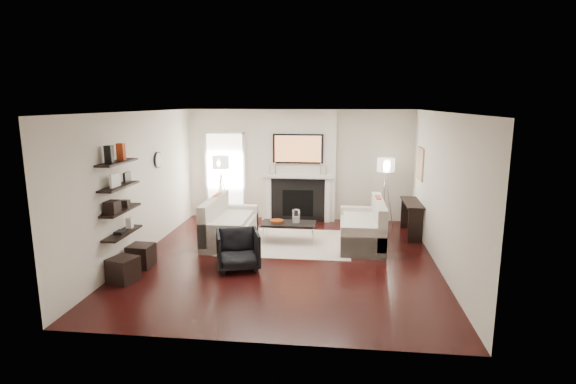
# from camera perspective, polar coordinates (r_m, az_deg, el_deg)

# --- Properties ---
(room_envelope) EXTENTS (6.00, 6.00, 6.00)m
(room_envelope) POSITION_cam_1_polar(r_m,az_deg,el_deg) (8.10, -0.48, 0.56)
(room_envelope) COLOR black
(room_envelope) RESTS_ON ground
(chimney_breast) EXTENTS (1.80, 0.25, 2.70)m
(chimney_breast) POSITION_cam_1_polar(r_m,az_deg,el_deg) (10.92, 1.35, 3.36)
(chimney_breast) COLOR silver
(chimney_breast) RESTS_ON floor
(fireplace_surround) EXTENTS (1.30, 0.02, 1.04)m
(fireplace_surround) POSITION_cam_1_polar(r_m,az_deg,el_deg) (10.93, 1.26, -1.05)
(fireplace_surround) COLOR black
(fireplace_surround) RESTS_ON floor
(firebox) EXTENTS (0.75, 0.02, 0.65)m
(firebox) POSITION_cam_1_polar(r_m,az_deg,el_deg) (10.94, 1.26, -1.42)
(firebox) COLOR black
(firebox) RESTS_ON floor
(mantel_pilaster_l) EXTENTS (0.12, 0.08, 1.10)m
(mantel_pilaster_l) POSITION_cam_1_polar(r_m,az_deg,el_deg) (10.98, -2.49, -0.84)
(mantel_pilaster_l) COLOR white
(mantel_pilaster_l) RESTS_ON floor
(mantel_pilaster_r) EXTENTS (0.12, 0.08, 1.10)m
(mantel_pilaster_r) POSITION_cam_1_polar(r_m,az_deg,el_deg) (10.86, 5.04, -1.02)
(mantel_pilaster_r) COLOR white
(mantel_pilaster_r) RESTS_ON floor
(mantel_shelf) EXTENTS (1.70, 0.18, 0.07)m
(mantel_shelf) POSITION_cam_1_polar(r_m,az_deg,el_deg) (10.77, 1.25, 2.01)
(mantel_shelf) COLOR white
(mantel_shelf) RESTS_ON chimney_breast
(tv_body) EXTENTS (1.20, 0.06, 0.70)m
(tv_body) POSITION_cam_1_polar(r_m,az_deg,el_deg) (10.71, 1.28, 5.52)
(tv_body) COLOR black
(tv_body) RESTS_ON chimney_breast
(tv_screen) EXTENTS (1.10, 0.00, 0.62)m
(tv_screen) POSITION_cam_1_polar(r_m,az_deg,el_deg) (10.68, 1.26, 5.50)
(tv_screen) COLOR #BF723F
(tv_screen) RESTS_ON tv_body
(candlestick_l_tall) EXTENTS (0.04, 0.04, 0.30)m
(candlestick_l_tall) POSITION_cam_1_polar(r_m,az_deg,el_deg) (10.82, -1.65, 3.04)
(candlestick_l_tall) COLOR silver
(candlestick_l_tall) RESTS_ON mantel_shelf
(candlestick_l_short) EXTENTS (0.04, 0.04, 0.24)m
(candlestick_l_short) POSITION_cam_1_polar(r_m,az_deg,el_deg) (10.84, -2.33, 2.89)
(candlestick_l_short) COLOR silver
(candlestick_l_short) RESTS_ON mantel_shelf
(candlestick_r_tall) EXTENTS (0.04, 0.04, 0.30)m
(candlestick_r_tall) POSITION_cam_1_polar(r_m,az_deg,el_deg) (10.72, 4.19, 2.94)
(candlestick_r_tall) COLOR silver
(candlestick_r_tall) RESTS_ON mantel_shelf
(candlestick_r_short) EXTENTS (0.04, 0.04, 0.24)m
(candlestick_r_short) POSITION_cam_1_polar(r_m,az_deg,el_deg) (10.72, 4.89, 2.76)
(candlestick_r_short) COLOR silver
(candlestick_r_short) RESTS_ON mantel_shelf
(hallway_panel) EXTENTS (0.90, 0.02, 2.10)m
(hallway_panel) POSITION_cam_1_polar(r_m,az_deg,el_deg) (11.38, -7.94, 2.05)
(hallway_panel) COLOR white
(hallway_panel) RESTS_ON floor
(door_trim_l) EXTENTS (0.06, 0.06, 2.16)m
(door_trim_l) POSITION_cam_1_polar(r_m,az_deg,el_deg) (11.49, -10.28, 2.06)
(door_trim_l) COLOR white
(door_trim_l) RESTS_ON floor
(door_trim_r) EXTENTS (0.06, 0.06, 2.16)m
(door_trim_r) POSITION_cam_1_polar(r_m,az_deg,el_deg) (11.25, -5.59, 2.00)
(door_trim_r) COLOR white
(door_trim_r) RESTS_ON floor
(door_trim_top) EXTENTS (1.02, 0.06, 0.06)m
(door_trim_top) POSITION_cam_1_polar(r_m,az_deg,el_deg) (11.24, -8.11, 7.47)
(door_trim_top) COLOR white
(door_trim_top) RESTS_ON wall_back
(rug) EXTENTS (2.60, 2.00, 0.01)m
(rug) POSITION_cam_1_polar(r_m,az_deg,el_deg) (9.37, -0.15, -6.42)
(rug) COLOR beige
(rug) RESTS_ON floor
(loveseat_left_base) EXTENTS (0.85, 1.80, 0.42)m
(loveseat_left_base) POSITION_cam_1_polar(r_m,az_deg,el_deg) (9.46, -7.32, -5.05)
(loveseat_left_base) COLOR beige
(loveseat_left_base) RESTS_ON floor
(loveseat_left_back) EXTENTS (0.18, 1.80, 0.80)m
(loveseat_left_back) POSITION_cam_1_polar(r_m,az_deg,el_deg) (9.46, -9.34, -3.12)
(loveseat_left_back) COLOR beige
(loveseat_left_back) RESTS_ON floor
(loveseat_left_arm_n) EXTENTS (0.85, 0.18, 0.60)m
(loveseat_left_arm_n) POSITION_cam_1_polar(r_m,az_deg,el_deg) (8.69, -8.60, -5.96)
(loveseat_left_arm_n) COLOR beige
(loveseat_left_arm_n) RESTS_ON floor
(loveseat_left_arm_s) EXTENTS (0.85, 0.18, 0.60)m
(loveseat_left_arm_s) POSITION_cam_1_polar(r_m,az_deg,el_deg) (10.20, -6.25, -3.30)
(loveseat_left_arm_s) COLOR beige
(loveseat_left_arm_s) RESTS_ON floor
(loveseat_left_cushion) EXTENTS (0.63, 1.44, 0.10)m
(loveseat_left_cushion) POSITION_cam_1_polar(r_m,az_deg,el_deg) (9.38, -7.06, -3.54)
(loveseat_left_cushion) COLOR beige
(loveseat_left_cushion) RESTS_ON loveseat_left_base
(pillow_left_orange) EXTENTS (0.10, 0.42, 0.42)m
(pillow_left_orange) POSITION_cam_1_polar(r_m,az_deg,el_deg) (9.70, -8.90, -1.52)
(pillow_left_orange) COLOR #A93614
(pillow_left_orange) RESTS_ON loveseat_left_cushion
(pillow_left_charcoal) EXTENTS (0.10, 0.40, 0.40)m
(pillow_left_charcoal) POSITION_cam_1_polar(r_m,az_deg,el_deg) (9.14, -9.88, -2.41)
(pillow_left_charcoal) COLOR black
(pillow_left_charcoal) RESTS_ON loveseat_left_cushion
(loveseat_right_base) EXTENTS (0.85, 1.80, 0.42)m
(loveseat_right_base) POSITION_cam_1_polar(r_m,az_deg,el_deg) (9.33, 9.30, -5.35)
(loveseat_right_base) COLOR beige
(loveseat_right_base) RESTS_ON floor
(loveseat_right_back) EXTENTS (0.18, 1.80, 0.80)m
(loveseat_right_back) POSITION_cam_1_polar(r_m,az_deg,el_deg) (9.27, 11.43, -3.51)
(loveseat_right_back) COLOR beige
(loveseat_right_back) RESTS_ON floor
(loveseat_right_arm_n) EXTENTS (0.85, 0.18, 0.60)m
(loveseat_right_arm_n) POSITION_cam_1_polar(r_m,az_deg,el_deg) (8.53, 9.57, -6.32)
(loveseat_right_arm_n) COLOR beige
(loveseat_right_arm_n) RESTS_ON floor
(loveseat_right_arm_s) EXTENTS (0.85, 0.18, 0.60)m
(loveseat_right_arm_s) POSITION_cam_1_polar(r_m,az_deg,el_deg) (10.08, 9.10, -3.54)
(loveseat_right_arm_s) COLOR beige
(loveseat_right_arm_s) RESTS_ON floor
(loveseat_right_cushion) EXTENTS (0.63, 1.44, 0.10)m
(loveseat_right_cushion) POSITION_cam_1_polar(r_m,az_deg,el_deg) (9.26, 9.04, -3.80)
(loveseat_right_cushion) COLOR beige
(loveseat_right_cushion) RESTS_ON loveseat_right_base
(pillow_right_orange) EXTENTS (0.10, 0.42, 0.42)m
(pillow_right_orange) POSITION_cam_1_polar(r_m,az_deg,el_deg) (9.51, 11.33, -1.86)
(pillow_right_orange) COLOR #A93614
(pillow_right_orange) RESTS_ON loveseat_right_cushion
(pillow_right_charcoal) EXTENTS (0.10, 0.40, 0.40)m
(pillow_right_charcoal) POSITION_cam_1_polar(r_m,az_deg,el_deg) (8.93, 11.64, -2.79)
(pillow_right_charcoal) COLOR black
(pillow_right_charcoal) RESTS_ON loveseat_right_cushion
(coffee_table) EXTENTS (1.10, 0.55, 0.04)m
(coffee_table) POSITION_cam_1_polar(r_m,az_deg,el_deg) (9.29, 0.10, -4.04)
(coffee_table) COLOR black
(coffee_table) RESTS_ON floor
(coffee_leg_nw) EXTENTS (0.02, 0.02, 0.38)m
(coffee_leg_nw) POSITION_cam_1_polar(r_m,az_deg,el_deg) (9.21, -3.16, -5.56)
(coffee_leg_nw) COLOR silver
(coffee_leg_nw) RESTS_ON floor
(coffee_leg_ne) EXTENTS (0.02, 0.02, 0.38)m
(coffee_leg_ne) POSITION_cam_1_polar(r_m,az_deg,el_deg) (9.10, 3.09, -5.77)
(coffee_leg_ne) COLOR silver
(coffee_leg_ne) RESTS_ON floor
(coffee_leg_sw) EXTENTS (0.02, 0.02, 0.38)m
(coffee_leg_sw) POSITION_cam_1_polar(r_m,az_deg,el_deg) (9.63, -2.72, -4.81)
(coffee_leg_sw) COLOR silver
(coffee_leg_sw) RESTS_ON floor
(coffee_leg_se) EXTENTS (0.02, 0.02, 0.38)m
(coffee_leg_se) POSITION_cam_1_polar(r_m,az_deg,el_deg) (9.52, 3.25, -4.99)
(coffee_leg_se) COLOR silver
(coffee_leg_se) RESTS_ON floor
(hurricane_glass) EXTENTS (0.16, 0.16, 0.28)m
(hurricane_glass) POSITION_cam_1_polar(r_m,az_deg,el_deg) (9.24, 1.03, -3.11)
(hurricane_glass) COLOR white
(hurricane_glass) RESTS_ON coffee_table
(hurricane_candle) EXTENTS (0.09, 0.09, 0.14)m
(hurricane_candle) POSITION_cam_1_polar(r_m,az_deg,el_deg) (9.25, 1.03, -3.50)
(hurricane_candle) COLOR white
(hurricane_candle) RESTS_ON coffee_table
(copper_bowl) EXTENTS (0.29, 0.29, 0.05)m
(copper_bowl) POSITION_cam_1_polar(r_m,az_deg,el_deg) (9.31, -1.43, -3.73)
(copper_bowl) COLOR #A2451B
(copper_bowl) RESTS_ON coffee_table
(armchair) EXTENTS (0.89, 0.86, 0.74)m
(armchair) POSITION_cam_1_polar(r_m,az_deg,el_deg) (7.93, -6.38, -7.06)
(armchair) COLOR black
(armchair) RESTS_ON floor
(lamp_left_post) EXTENTS (0.02, 0.02, 1.20)m
(lamp_left_post) POSITION_cam_1_polar(r_m,az_deg,el_deg) (11.05, -8.42, -0.61)
(lamp_left_post) COLOR silver
(lamp_left_post) RESTS_ON floor
(lamp_left_shade) EXTENTS (0.40, 0.40, 0.30)m
(lamp_left_shade) POSITION_cam_1_polar(r_m,az_deg,el_deg) (10.91, -8.55, 3.76)
(lamp_left_shade) COLOR white
(lamp_left_shade) RESTS_ON lamp_left_post
(lamp_left_leg_a) EXTENTS (0.25, 0.02, 1.23)m
(lamp_left_leg_a) POSITION_cam_1_polar(r_m,az_deg,el_deg) (11.03, -7.87, -0.63)
(lamp_left_leg_a) COLOR silver
(lamp_left_leg_a) RESTS_ON floor
(lamp_left_leg_b) EXTENTS (0.14, 0.22, 1.23)m
(lamp_left_leg_b) POSITION_cam_1_polar(r_m,az_deg,el_deg) (11.16, -8.57, -0.51)
(lamp_left_leg_b) COLOR silver
(lamp_left_leg_b) RESTS_ON floor
(lamp_left_leg_c) EXTENTS (0.14, 0.22, 1.23)m
(lamp_left_leg_c) POSITION_cam_1_polar(r_m,az_deg,el_deg) (10.98, -8.82, -0.71)
(lamp_left_leg_c) COLOR silver
(lamp_left_leg_c) RESTS_ON floor
(lamp_right_post) EXTENTS (0.02, 0.02, 1.20)m
(lamp_right_post) POSITION_cam_1_polar(r_m,az_deg,el_deg) (10.72, 12.14, -1.12)
(lamp_right_post) COLOR silver
(lamp_right_post) RESTS_ON floor
(lamp_right_shade) EXTENTS (0.40, 0.40, 0.30)m
(lamp_right_shade) POSITION_cam_1_polar(r_m,az_deg,el_deg) (10.57, 12.33, 3.38)
(lamp_right_shade) COLOR white
(lamp_right_shade) RESTS_ON lamp_right_post
(lamp_right_leg_a) EXTENTS (0.25, 0.02, 1.23)m
(lamp_right_leg_a) POSITION_cam_1_polar(r_m,az_deg,el_deg) (10.73, 12.72, -1.13)
(lamp_right_leg_a) COLOR silver
(lamp_right_leg_a) RESTS_ON floor
(lamp_right_leg_b) EXTENTS (0.14, 0.22, 1.23)m
(lamp_right_leg_b) POSITION_cam_1_polar(r_m,az_deg,el_deg) (10.81, 11.80, -1.01)
(lamp_right_leg_b) COLOR silver
(lamp_right_leg_b) RESTS_ON floor
(lamp_right_leg_c) EXTENTS (0.14, 0.22, 1.23)m
(lamp_right_leg_c) POSITION_cam_1_polar(r_m,az_deg,el_deg) (10.62, 11.89, -1.22)
(lamp_right_leg_c) COLOR silver
(lamp_right_leg_c) RESTS_ON floor
(console_top) EXTENTS (0.35, 1.20, 0.04)m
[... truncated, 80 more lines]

